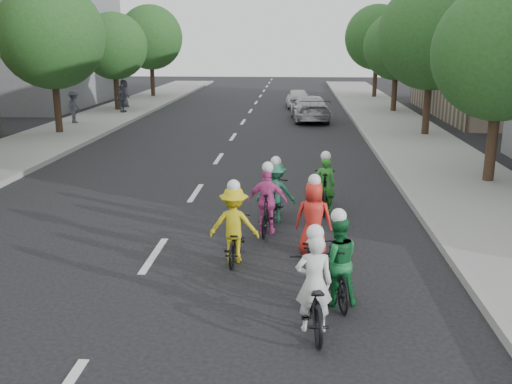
# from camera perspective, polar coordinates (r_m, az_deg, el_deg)

# --- Properties ---
(ground) EXTENTS (120.00, 120.00, 0.00)m
(ground) POSITION_cam_1_polar(r_m,az_deg,el_deg) (12.04, -10.17, -6.26)
(ground) COLOR black
(ground) RESTS_ON ground
(sidewalk_left) EXTENTS (4.00, 80.00, 0.15)m
(sidewalk_left) POSITION_cam_1_polar(r_m,az_deg,el_deg) (23.91, -23.16, 3.53)
(sidewalk_left) COLOR gray
(sidewalk_left) RESTS_ON ground
(curb_left) EXTENTS (0.18, 80.00, 0.18)m
(curb_left) POSITION_cam_1_polar(r_m,az_deg,el_deg) (23.09, -18.85, 3.60)
(curb_left) COLOR #999993
(curb_left) RESTS_ON ground
(sidewalk_right) EXTENTS (4.00, 80.00, 0.15)m
(sidewalk_right) POSITION_cam_1_polar(r_m,az_deg,el_deg) (21.90, 17.49, 3.09)
(sidewalk_right) COLOR gray
(sidewalk_right) RESTS_ON ground
(curb_right) EXTENTS (0.18, 80.00, 0.18)m
(curb_right) POSITION_cam_1_polar(r_m,az_deg,el_deg) (21.52, 12.44, 3.28)
(curb_right) COLOR #999993
(curb_right) RESTS_ON ground
(bldg_sw) EXTENTS (10.00, 14.00, 8.00)m
(bldg_sw) POSITION_cam_1_polar(r_m,az_deg,el_deg) (43.21, -22.52, 13.42)
(bldg_sw) COLOR slate
(bldg_sw) RESTS_ON ground
(tree_l_3) EXTENTS (4.80, 4.80, 6.93)m
(tree_l_3) POSITION_cam_1_polar(r_m,az_deg,el_deg) (28.14, -19.81, 14.51)
(tree_l_3) COLOR black
(tree_l_3) RESTS_ON ground
(tree_l_4) EXTENTS (4.00, 4.00, 5.97)m
(tree_l_4) POSITION_cam_1_polar(r_m,az_deg,el_deg) (36.59, -14.02, 13.96)
(tree_l_4) COLOR black
(tree_l_4) RESTS_ON ground
(tree_l_5) EXTENTS (4.80, 4.80, 6.93)m
(tree_l_5) POSITION_cam_1_polar(r_m,az_deg,el_deg) (45.25, -10.50, 14.95)
(tree_l_5) COLOR black
(tree_l_5) RESTS_ON ground
(tree_r_0) EXTENTS (4.00, 4.00, 5.97)m
(tree_r_0) POSITION_cam_1_polar(r_m,az_deg,el_deg) (18.44, 23.35, 12.69)
(tree_r_0) COLOR black
(tree_r_0) RESTS_ON ground
(tree_r_1) EXTENTS (4.80, 4.80, 6.93)m
(tree_r_1) POSITION_cam_1_polar(r_m,az_deg,el_deg) (27.12, 17.22, 14.73)
(tree_r_1) COLOR black
(tree_r_1) RESTS_ON ground
(tree_r_2) EXTENTS (4.00, 4.00, 5.97)m
(tree_r_2) POSITION_cam_1_polar(r_m,az_deg,el_deg) (35.96, 13.93, 13.96)
(tree_r_2) COLOR black
(tree_r_2) RESTS_ON ground
(tree_r_3) EXTENTS (4.80, 4.80, 6.93)m
(tree_r_3) POSITION_cam_1_polar(r_m,az_deg,el_deg) (44.86, 12.03, 14.88)
(tree_r_3) COLOR black
(tree_r_3) RESTS_ON ground
(cyclist_0) EXTENTS (0.82, 1.93, 1.70)m
(cyclist_0) POSITION_cam_1_polar(r_m,az_deg,el_deg) (8.87, 5.76, -10.08)
(cyclist_0) COLOR black
(cyclist_0) RESTS_ON ground
(cyclist_1) EXTENTS (1.01, 1.60, 1.69)m
(cyclist_1) POSITION_cam_1_polar(r_m,az_deg,el_deg) (11.41, -2.18, -3.92)
(cyclist_1) COLOR black
(cyclist_1) RESTS_ON ground
(cyclist_2) EXTENTS (1.02, 1.75, 1.64)m
(cyclist_2) POSITION_cam_1_polar(r_m,az_deg,el_deg) (13.87, 1.98, -0.42)
(cyclist_2) COLOR black
(cyclist_2) RESTS_ON ground
(cyclist_3) EXTENTS (0.93, 1.67, 1.69)m
(cyclist_3) POSITION_cam_1_polar(r_m,az_deg,el_deg) (13.02, 1.17, -1.51)
(cyclist_3) COLOR black
(cyclist_3) RESTS_ON ground
(cyclist_4) EXTENTS (0.82, 1.70, 1.71)m
(cyclist_4) POSITION_cam_1_polar(r_m,az_deg,el_deg) (11.86, 5.74, -3.40)
(cyclist_4) COLOR black
(cyclist_4) RESTS_ON ground
(cyclist_5) EXTENTS (0.57, 1.81, 1.61)m
(cyclist_5) POSITION_cam_1_polar(r_m,az_deg,el_deg) (14.77, 6.87, 0.27)
(cyclist_5) COLOR black
(cyclist_5) RESTS_ON ground
(cyclist_6) EXTENTS (0.82, 1.75, 1.67)m
(cyclist_6) POSITION_cam_1_polar(r_m,az_deg,el_deg) (9.71, 8.05, -7.44)
(cyclist_6) COLOR black
(cyclist_6) RESTS_ON ground
(follow_car_lead) EXTENTS (2.33, 4.94, 1.39)m
(follow_car_lead) POSITION_cam_1_polar(r_m,az_deg,el_deg) (31.83, 5.38, 8.35)
(follow_car_lead) COLOR #A5A6AA
(follow_car_lead) RESTS_ON ground
(follow_car_trail) EXTENTS (1.70, 3.77, 1.26)m
(follow_car_trail) POSITION_cam_1_polar(r_m,az_deg,el_deg) (38.22, 4.19, 9.36)
(follow_car_trail) COLOR silver
(follow_car_trail) RESTS_ON ground
(spectator_0) EXTENTS (0.68, 1.11, 1.68)m
(spectator_0) POSITION_cam_1_polar(r_m,az_deg,el_deg) (31.21, -17.71, 8.13)
(spectator_0) COLOR #464652
(spectator_0) RESTS_ON sidewalk_left
(spectator_1) EXTENTS (0.69, 1.03, 1.63)m
(spectator_1) POSITION_cam_1_polar(r_m,az_deg,el_deg) (35.24, -13.27, 9.09)
(spectator_1) COLOR #484854
(spectator_1) RESTS_ON sidewalk_left
(spectator_2) EXTENTS (0.73, 0.95, 1.74)m
(spectator_2) POSITION_cam_1_polar(r_m,az_deg,el_deg) (38.08, -13.05, 9.59)
(spectator_2) COLOR #464752
(spectator_2) RESTS_ON sidewalk_left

